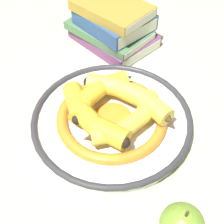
{
  "coord_description": "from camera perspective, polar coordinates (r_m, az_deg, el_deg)",
  "views": [
    {
      "loc": [
        0.35,
        -0.17,
        0.49
      ],
      "look_at": [
        0.0,
        0.03,
        0.04
      ],
      "focal_mm": 50.0,
      "sensor_mm": 36.0,
      "label": 1
    }
  ],
  "objects": [
    {
      "name": "banana_a",
      "position": [
        0.57,
        2.96,
        -1.8
      ],
      "size": [
        0.08,
        0.18,
        0.03
      ],
      "rotation": [
        0.0,
        0.0,
        1.8
      ],
      "color": "yellow",
      "rests_on": "decorative_bowl"
    },
    {
      "name": "ground_plane",
      "position": [
        0.63,
        -2.56,
        -3.6
      ],
      "size": [
        2.8,
        2.8,
        0.0
      ],
      "primitive_type": "plane",
      "color": "#B2C693"
    },
    {
      "name": "decorative_bowl",
      "position": [
        0.62,
        0.0,
        -1.41
      ],
      "size": [
        0.32,
        0.32,
        0.04
      ],
      "color": "white",
      "rests_on": "ground_plane"
    },
    {
      "name": "banana_d",
      "position": [
        0.58,
        -4.25,
        -0.64
      ],
      "size": [
        0.2,
        0.07,
        0.04
      ],
      "rotation": [
        0.0,
        0.0,
        6.41
      ],
      "color": "gold",
      "rests_on": "decorative_bowl"
    },
    {
      "name": "banana_b",
      "position": [
        0.61,
        3.55,
        2.99
      ],
      "size": [
        0.19,
        0.11,
        0.04
      ],
      "rotation": [
        0.0,
        0.0,
        3.61
      ],
      "color": "yellow",
      "rests_on": "decorative_bowl"
    },
    {
      "name": "book_stack",
      "position": [
        0.81,
        0.23,
        15.6
      ],
      "size": [
        0.23,
        0.2,
        0.11
      ],
      "rotation": [
        0.0,
        0.0,
        0.31
      ],
      "color": "#753D70",
      "rests_on": "ground_plane"
    },
    {
      "name": "banana_c",
      "position": [
        0.62,
        -2.57,
        3.46
      ],
      "size": [
        0.09,
        0.17,
        0.04
      ],
      "rotation": [
        0.0,
        0.0,
        5.07
      ],
      "color": "yellow",
      "rests_on": "decorative_bowl"
    }
  ]
}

